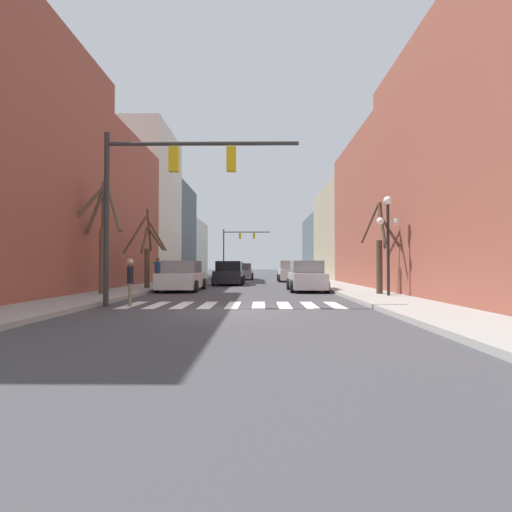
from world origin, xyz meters
The scene contains 20 objects.
ground_plane centered at (0.00, 0.00, 0.00)m, with size 240.00×240.00×0.00m, color #424247.
sidewalk_left centered at (-5.88, 0.00, 0.07)m, with size 2.57×90.00×0.15m.
sidewalk_right centered at (5.88, 0.00, 0.07)m, with size 2.57×90.00×0.15m.
building_row_left centered at (-10.16, 19.99, 5.48)m, with size 6.00×55.07×13.64m.
building_row_right centered at (10.16, 18.49, 4.79)m, with size 6.00×52.58×10.80m.
crosswalk_stripes centered at (0.00, 1.97, 0.00)m, with size 7.65×2.60×0.01m.
traffic_signal_near centered at (-2.39, 1.45, 4.37)m, with size 6.72×0.28×6.02m.
traffic_signal_far centered at (-2.43, 45.31, 4.79)m, with size 6.84×0.28×6.60m.
street_lamp_right_corner centered at (6.32, 4.55, 3.10)m, with size 0.95×0.36×4.16m.
car_parked_right_mid centered at (-0.78, 27.24, 0.75)m, with size 2.06×4.66×1.60m.
car_parked_left_far centered at (3.48, 9.52, 0.77)m, with size 1.98×4.29×1.66m.
car_driving_toward_lane centered at (-3.37, 9.85, 0.78)m, with size 2.20×4.77×1.65m.
car_parked_left_mid centered at (3.47, 22.33, 0.83)m, with size 2.01×4.28×1.79m.
car_parked_left_near centered at (-1.29, 16.55, 0.79)m, with size 2.15×4.70×1.70m.
car_driving_away_lane centered at (-1.83, 33.03, 0.80)m, with size 2.16×4.13×1.72m.
pedestrian_crossing_street centered at (-5.95, 14.58, 1.21)m, with size 0.68×0.52×1.79m.
pedestrian_on_left_sidewalk centered at (-3.56, 1.58, 0.97)m, with size 0.33×0.70×1.65m.
street_tree_right_far centered at (6.34, 5.70, 2.09)m, with size 1.54×2.40×4.15m.
street_tree_left_near centered at (-5.38, 10.02, 2.17)m, with size 2.24×2.31×4.46m.
street_tree_left_far centered at (-6.17, 5.60, 2.60)m, with size 3.11×2.15×5.26m.
Camera 1 is at (0.96, -12.20, 1.42)m, focal length 28.00 mm.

